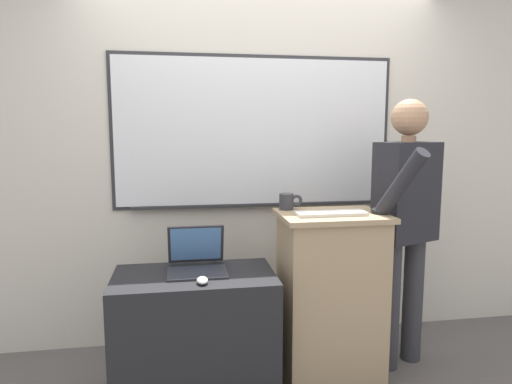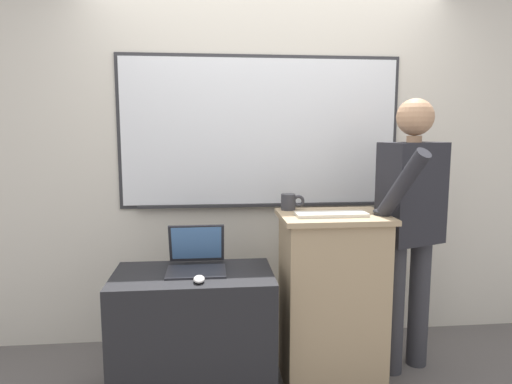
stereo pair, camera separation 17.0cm
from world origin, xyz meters
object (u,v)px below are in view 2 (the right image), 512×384
computer_mouse_by_laptop (199,279)px  coffee_mug (289,202)px  lectern_podium (331,299)px  side_desk (194,335)px  laptop (196,255)px  wireless_keyboard (331,214)px  computer_mouse_by_keyboard (379,212)px  person_presenter (411,217)px

computer_mouse_by_laptop → coffee_mug: (0.55, 0.40, 0.34)m
lectern_podium → side_desk: 0.84m
laptop → wireless_keyboard: (0.78, -0.09, 0.24)m
laptop → computer_mouse_by_laptop: (0.02, -0.26, -0.06)m
lectern_podium → wireless_keyboard: size_ratio=2.55×
laptop → computer_mouse_by_keyboard: (1.06, -0.08, 0.25)m
person_presenter → computer_mouse_by_laptop: size_ratio=17.23×
laptop → computer_mouse_by_laptop: bearing=-85.6°
side_desk → coffee_mug: coffee_mug is taller
laptop → computer_mouse_by_laptop: 0.27m
coffee_mug → side_desk: bearing=-158.1°
side_desk → computer_mouse_by_keyboard: 1.28m
lectern_podium → computer_mouse_by_keyboard: bearing=-11.3°
wireless_keyboard → lectern_podium: bearing=64.7°
wireless_keyboard → computer_mouse_by_keyboard: 0.28m
lectern_podium → laptop: lectern_podium is taller
laptop → coffee_mug: size_ratio=2.29×
wireless_keyboard → person_presenter: bearing=15.6°
side_desk → laptop: 0.45m
laptop → computer_mouse_by_keyboard: 1.09m
side_desk → computer_mouse_by_keyboard: size_ratio=9.01×
lectern_podium → side_desk: lectern_podium is taller
side_desk → wireless_keyboard: 1.05m
side_desk → wireless_keyboard: (0.79, 0.01, 0.69)m
computer_mouse_by_keyboard → computer_mouse_by_laptop: bearing=-170.1°
side_desk → computer_mouse_by_keyboard: computer_mouse_by_keyboard is taller
lectern_podium → coffee_mug: bearing=144.6°
lectern_podium → person_presenter: 0.71m
computer_mouse_by_laptop → side_desk: bearing=103.3°
person_presenter → coffee_mug: person_presenter is taller
side_desk → coffee_mug: size_ratio=6.15×
person_presenter → coffee_mug: 0.76m
person_presenter → side_desk: bearing=166.2°
lectern_podium → computer_mouse_by_laptop: 0.85m
computer_mouse_by_laptop → computer_mouse_by_keyboard: bearing=9.9°
side_desk → laptop: (0.02, 0.10, 0.44)m
laptop → coffee_mug: coffee_mug is taller
lectern_podium → person_presenter: bearing=10.1°
person_presenter → coffee_mug: bearing=153.7°
wireless_keyboard → computer_mouse_by_laptop: wireless_keyboard is taller
laptop → wireless_keyboard: 0.82m
computer_mouse_by_laptop → coffee_mug: 0.76m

